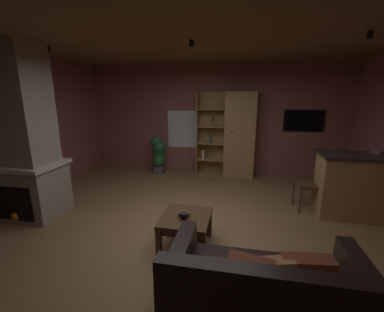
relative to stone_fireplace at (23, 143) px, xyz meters
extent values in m
cube|color=olive|center=(2.64, 0.03, -1.25)|extent=(6.39, 5.99, 0.02)
cube|color=#8E544C|center=(2.64, 3.05, 0.13)|extent=(6.51, 0.06, 2.74)
cube|color=brown|center=(2.64, 0.03, 1.51)|extent=(6.39, 5.99, 0.02)
cube|color=white|center=(1.87, 3.02, -0.13)|extent=(0.79, 0.01, 0.95)
cube|color=gray|center=(0.00, 0.01, -0.81)|extent=(0.97, 0.73, 0.85)
cube|color=gray|center=(0.00, 0.01, 0.56)|extent=(0.82, 0.62, 1.89)
cube|color=beige|center=(0.00, 0.01, -0.36)|extent=(1.05, 0.81, 0.06)
cube|color=black|center=(0.00, -0.33, -0.88)|extent=(0.68, 0.08, 0.55)
sphere|color=orange|center=(0.00, -0.34, -1.10)|extent=(0.14, 0.14, 0.14)
cube|color=#A87F51|center=(3.33, 2.77, -0.21)|extent=(0.72, 0.38, 2.05)
cube|color=#A87F51|center=(2.64, 2.95, -0.21)|extent=(0.67, 0.02, 2.05)
cube|color=#A87F51|center=(2.31, 2.77, -0.21)|extent=(0.02, 0.38, 2.05)
sphere|color=black|center=(3.15, 2.57, -0.11)|extent=(0.04, 0.04, 0.04)
cube|color=#A87F51|center=(2.64, 2.77, -1.23)|extent=(0.67, 0.38, 0.02)
cube|color=#A87F51|center=(2.64, 2.77, -0.83)|extent=(0.67, 0.38, 0.02)
cube|color=#A87F51|center=(2.64, 2.77, -0.42)|extent=(0.67, 0.38, 0.02)
cube|color=#A87F51|center=(2.64, 2.77, -0.01)|extent=(0.67, 0.38, 0.02)
cube|color=#A87F51|center=(2.64, 2.77, 0.40)|extent=(0.67, 0.38, 0.02)
cube|color=brown|center=(2.66, 2.71, 0.11)|extent=(0.04, 0.23, 0.22)
cube|color=beige|center=(2.47, 2.71, -0.71)|extent=(0.04, 0.23, 0.22)
cube|color=#387247|center=(2.62, 2.71, -0.31)|extent=(0.03, 0.23, 0.20)
sphere|color=beige|center=(2.69, 2.77, 0.04)|extent=(0.10, 0.10, 0.10)
cube|color=#A87F51|center=(5.39, 1.02, -0.73)|extent=(1.41, 0.56, 1.02)
cube|color=#2D2826|center=(5.39, 1.02, -0.20)|extent=(1.47, 0.62, 0.04)
cube|color=#995972|center=(5.50, 1.12, -0.12)|extent=(0.15, 0.15, 0.11)
cube|color=black|center=(3.65, -1.38, -1.03)|extent=(1.66, 0.94, 0.42)
cube|color=black|center=(3.65, -1.78, -0.61)|extent=(1.65, 0.15, 0.42)
cube|color=black|center=(4.40, -1.38, -0.90)|extent=(0.15, 0.94, 0.67)
cube|color=black|center=(2.90, -1.39, -0.90)|extent=(0.15, 0.94, 0.67)
cube|color=brown|center=(3.97, -1.36, -0.71)|extent=(0.44, 0.22, 0.37)
cube|color=brown|center=(3.31, -1.59, -0.71)|extent=(0.49, 0.20, 0.37)
cube|color=brown|center=(3.51, -1.53, -0.68)|extent=(0.39, 0.22, 0.35)
cube|color=tan|center=(4.01, -1.61, -0.70)|extent=(0.48, 0.17, 0.33)
cube|color=olive|center=(3.67, -1.48, -0.69)|extent=(0.42, 0.27, 0.32)
cube|color=#4C331E|center=(2.72, -0.36, -0.83)|extent=(0.63, 0.69, 0.05)
cube|color=#4C331E|center=(2.72, -0.36, -0.90)|extent=(0.56, 0.62, 0.08)
cube|color=#4C331E|center=(2.45, -0.67, -1.05)|extent=(0.07, 0.07, 0.38)
cube|color=#4C331E|center=(2.99, -0.67, -1.05)|extent=(0.07, 0.07, 0.38)
cube|color=#4C331E|center=(2.45, -0.06, -1.05)|extent=(0.07, 0.07, 0.38)
cube|color=#4C331E|center=(2.99, -0.06, -1.05)|extent=(0.07, 0.07, 0.38)
cube|color=brown|center=(2.69, -0.34, -0.80)|extent=(0.14, 0.14, 0.02)
cube|color=brown|center=(2.69, -0.35, -0.77)|extent=(0.14, 0.10, 0.03)
cube|color=black|center=(2.71, -0.43, -0.74)|extent=(0.10, 0.09, 0.03)
cube|color=#4C331E|center=(4.57, 1.15, -0.78)|extent=(0.48, 0.48, 0.04)
cube|color=#4C331E|center=(4.76, 1.18, -0.54)|extent=(0.10, 0.40, 0.44)
cylinder|color=#4C331E|center=(4.37, 1.30, -1.01)|extent=(0.04, 0.04, 0.46)
cylinder|color=#4C331E|center=(4.42, 0.95, -1.01)|extent=(0.04, 0.04, 0.46)
cylinder|color=#4C331E|center=(4.72, 1.36, -1.01)|extent=(0.04, 0.04, 0.46)
cylinder|color=#4C331E|center=(4.77, 1.00, -1.01)|extent=(0.04, 0.04, 0.46)
cylinder|color=#4C4C51|center=(1.30, 2.65, -1.14)|extent=(0.33, 0.33, 0.20)
sphere|color=#235B2D|center=(1.33, 2.62, -0.91)|extent=(0.31, 0.31, 0.31)
sphere|color=#235B2D|center=(1.33, 2.69, -0.74)|extent=(0.30, 0.30, 0.30)
sphere|color=#235B2D|center=(1.33, 2.65, -0.56)|extent=(0.34, 0.34, 0.34)
sphere|color=#235B2D|center=(1.27, 2.64, -0.40)|extent=(0.27, 0.27, 0.27)
cube|color=black|center=(4.78, 2.99, 0.15)|extent=(0.89, 0.05, 0.50)
cube|color=black|center=(4.78, 2.96, 0.15)|extent=(0.85, 0.01, 0.46)
cylinder|color=black|center=(0.40, 0.33, 1.43)|extent=(0.07, 0.07, 0.09)
cylinder|color=black|center=(2.66, 0.34, 1.43)|extent=(0.07, 0.07, 0.09)
cylinder|color=black|center=(4.81, 0.25, 1.43)|extent=(0.07, 0.07, 0.09)
camera|label=1|loc=(3.40, -3.29, 0.75)|focal=23.47mm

